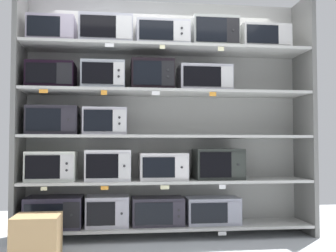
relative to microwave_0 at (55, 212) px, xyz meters
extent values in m
cube|color=#B2B2AD|center=(1.19, 0.28, 1.03)|extent=(3.27, 0.04, 2.65)
cube|color=slate|center=(-0.38, 0.00, 1.03)|extent=(0.05, 0.51, 2.65)
cube|color=slate|center=(2.75, 0.00, 1.03)|extent=(0.05, 0.51, 2.65)
cube|color=beige|center=(1.19, 0.00, -0.17)|extent=(3.07, 0.51, 0.03)
cube|color=#2B2736|center=(0.00, 0.00, 0.00)|extent=(0.57, 0.42, 0.32)
cube|color=black|center=(-0.08, -0.21, 0.00)|extent=(0.37, 0.01, 0.23)
cube|color=black|center=(0.19, -0.21, 0.00)|extent=(0.16, 0.01, 0.25)
cylinder|color=#262628|center=(0.19, -0.22, 0.00)|extent=(0.02, 0.01, 0.02)
cube|color=#B7B5C2|center=(0.54, 0.00, 0.00)|extent=(0.44, 0.35, 0.32)
cube|color=black|center=(0.48, -0.17, 0.00)|extent=(0.28, 0.01, 0.24)
cube|color=#B7B5C2|center=(0.69, -0.17, 0.00)|extent=(0.13, 0.01, 0.25)
cylinder|color=#262628|center=(0.69, -0.18, 0.00)|extent=(0.02, 0.01, 0.02)
cube|color=#322E39|center=(1.07, 0.00, -0.01)|extent=(0.55, 0.34, 0.29)
cube|color=black|center=(1.02, -0.17, -0.01)|extent=(0.39, 0.01, 0.23)
cube|color=#322E39|center=(1.28, -0.17, -0.01)|extent=(0.12, 0.01, 0.23)
cylinder|color=#262628|center=(1.28, -0.18, -0.04)|extent=(0.02, 0.01, 0.02)
cylinder|color=#262628|center=(1.28, -0.18, 0.02)|extent=(0.02, 0.01, 0.02)
cube|color=#9A9CAB|center=(1.67, 0.00, -0.02)|extent=(0.57, 0.34, 0.28)
cube|color=black|center=(1.60, -0.17, -0.02)|extent=(0.39, 0.01, 0.21)
cube|color=#9A9CAB|center=(1.87, -0.17, -0.02)|extent=(0.15, 0.01, 0.23)
cube|color=white|center=(1.72, -0.26, -0.21)|extent=(0.08, 0.00, 0.04)
cube|color=beige|center=(1.19, 0.00, 0.31)|extent=(3.07, 0.51, 0.03)
cube|color=silver|center=(-0.04, 0.00, 0.47)|extent=(0.50, 0.35, 0.31)
cube|color=black|center=(-0.10, -0.18, 0.47)|extent=(0.34, 0.01, 0.23)
cube|color=silver|center=(0.14, -0.17, 0.47)|extent=(0.13, 0.01, 0.25)
cylinder|color=#262628|center=(0.14, -0.18, 0.44)|extent=(0.02, 0.01, 0.02)
cylinder|color=#262628|center=(0.14, -0.18, 0.51)|extent=(0.02, 0.01, 0.02)
cube|color=silver|center=(0.55, 0.00, 0.48)|extent=(0.47, 0.41, 0.32)
cube|color=black|center=(0.49, -0.21, 0.48)|extent=(0.32, 0.01, 0.24)
cube|color=silver|center=(0.71, -0.20, 0.48)|extent=(0.12, 0.01, 0.26)
cylinder|color=#262628|center=(0.71, -0.21, 0.48)|extent=(0.02, 0.01, 0.02)
cube|color=silver|center=(1.13, 0.00, 0.46)|extent=(0.50, 0.40, 0.29)
cube|color=black|center=(1.07, -0.20, 0.46)|extent=(0.33, 0.01, 0.21)
cube|color=silver|center=(1.30, -0.20, 0.46)|extent=(0.14, 0.01, 0.23)
cylinder|color=#262628|center=(1.30, -0.21, 0.46)|extent=(0.02, 0.01, 0.02)
cube|color=#2C302C|center=(1.74, 0.00, 0.49)|extent=(0.52, 0.36, 0.33)
cube|color=black|center=(1.67, -0.18, 0.49)|extent=(0.34, 0.01, 0.27)
cube|color=#2C302C|center=(1.91, -0.18, 0.49)|extent=(0.15, 0.01, 0.26)
cylinder|color=#262628|center=(1.91, -0.19, 0.49)|extent=(0.02, 0.01, 0.02)
cube|color=beige|center=(-0.07, -0.26, 0.27)|extent=(0.06, 0.00, 0.04)
cube|color=orange|center=(0.52, -0.26, 0.27)|extent=(0.08, 0.00, 0.04)
cube|color=beige|center=(1.12, -0.26, 0.27)|extent=(0.09, 0.00, 0.04)
cube|color=white|center=(1.72, -0.26, 0.26)|extent=(0.07, 0.00, 0.04)
cube|color=beige|center=(1.19, 0.00, 0.78)|extent=(3.07, 0.51, 0.03)
cube|color=#2A272F|center=(-0.03, 0.00, 0.95)|extent=(0.52, 0.35, 0.30)
cube|color=black|center=(-0.09, -0.18, 0.95)|extent=(0.34, 0.01, 0.23)
cube|color=#2A272F|center=(0.15, -0.18, 0.95)|extent=(0.15, 0.01, 0.24)
cylinder|color=#262628|center=(0.15, -0.18, 0.95)|extent=(0.02, 0.01, 0.02)
cube|color=#BCB9C2|center=(0.51, 0.00, 0.94)|extent=(0.45, 0.40, 0.28)
cube|color=black|center=(0.45, -0.20, 0.94)|extent=(0.29, 0.01, 0.22)
cube|color=silver|center=(0.66, -0.20, 0.94)|extent=(0.13, 0.01, 0.23)
cylinder|color=#262628|center=(0.66, -0.21, 0.91)|extent=(0.02, 0.01, 0.02)
cylinder|color=#262628|center=(0.66, -0.21, 0.97)|extent=(0.02, 0.01, 0.02)
cube|color=beige|center=(1.19, 0.00, 1.26)|extent=(3.07, 0.51, 0.03)
cube|color=black|center=(-0.05, 0.00, 1.41)|extent=(0.48, 0.42, 0.27)
cube|color=black|center=(-0.12, -0.21, 1.41)|extent=(0.30, 0.01, 0.20)
cube|color=black|center=(0.11, -0.21, 1.41)|extent=(0.15, 0.01, 0.22)
cube|color=#9AA0AA|center=(0.49, 0.00, 1.42)|extent=(0.45, 0.41, 0.29)
cube|color=black|center=(0.44, -0.21, 1.42)|extent=(0.32, 0.01, 0.22)
cube|color=silver|center=(0.65, -0.21, 1.42)|extent=(0.11, 0.01, 0.23)
cylinder|color=#262628|center=(0.65, -0.21, 1.39)|extent=(0.02, 0.01, 0.02)
cylinder|color=#262628|center=(0.65, -0.21, 1.46)|extent=(0.02, 0.01, 0.02)
cube|color=black|center=(1.01, 0.00, 1.44)|extent=(0.45, 0.38, 0.33)
cube|color=black|center=(0.95, -0.19, 1.44)|extent=(0.29, 0.01, 0.25)
cube|color=black|center=(1.16, -0.19, 1.44)|extent=(0.13, 0.01, 0.26)
cylinder|color=#262628|center=(1.16, -0.20, 1.41)|extent=(0.02, 0.01, 0.02)
cylinder|color=#262628|center=(1.16, -0.20, 1.48)|extent=(0.02, 0.01, 0.02)
cube|color=#B6B5C0|center=(1.59, 0.00, 1.42)|extent=(0.57, 0.33, 0.28)
cube|color=black|center=(1.53, -0.17, 1.42)|extent=(0.40, 0.01, 0.21)
cube|color=silver|center=(1.80, -0.17, 1.42)|extent=(0.13, 0.01, 0.23)
cube|color=orange|center=(-0.08, -0.26, 1.22)|extent=(0.09, 0.00, 0.04)
cube|color=orange|center=(0.51, -0.26, 1.22)|extent=(0.06, 0.00, 0.05)
cube|color=white|center=(1.03, -0.26, 1.22)|extent=(0.08, 0.00, 0.04)
cube|color=orange|center=(1.62, -0.26, 1.22)|extent=(0.07, 0.00, 0.04)
cube|color=beige|center=(1.19, 0.00, 1.74)|extent=(3.07, 0.51, 0.03)
cube|color=#A59BAF|center=(-0.05, 0.00, 1.89)|extent=(0.48, 0.38, 0.27)
cube|color=black|center=(-0.10, -0.19, 1.89)|extent=(0.33, 0.01, 0.21)
cube|color=#A59BAF|center=(0.12, -0.19, 1.89)|extent=(0.13, 0.01, 0.22)
cube|color=#9E9EAC|center=(0.52, 0.00, 1.91)|extent=(0.56, 0.40, 0.30)
cube|color=black|center=(0.44, -0.20, 1.91)|extent=(0.36, 0.01, 0.23)
cube|color=silver|center=(0.70, -0.20, 1.91)|extent=(0.16, 0.01, 0.24)
cube|color=#B7B8C2|center=(1.12, 0.00, 1.89)|extent=(0.57, 0.40, 0.26)
cube|color=black|center=(1.04, -0.20, 1.89)|extent=(0.36, 0.01, 0.20)
cube|color=silver|center=(1.31, -0.20, 1.89)|extent=(0.17, 0.01, 0.21)
cylinder|color=#262628|center=(1.31, -0.21, 1.86)|extent=(0.02, 0.01, 0.02)
cylinder|color=#262628|center=(1.31, -0.21, 1.92)|extent=(0.02, 0.01, 0.02)
cube|color=#A0A6A1|center=(1.70, 0.00, 1.93)|extent=(0.50, 0.34, 0.34)
cube|color=black|center=(1.63, -0.17, 1.93)|extent=(0.33, 0.01, 0.27)
cube|color=black|center=(1.87, -0.17, 1.93)|extent=(0.14, 0.01, 0.27)
cylinder|color=#262628|center=(1.87, -0.18, 1.93)|extent=(0.02, 0.01, 0.02)
cube|color=#B9B8B7|center=(2.26, 0.00, 1.89)|extent=(0.54, 0.39, 0.26)
cube|color=black|center=(2.19, -0.20, 1.89)|extent=(0.35, 0.01, 0.20)
cube|color=#B9B8B7|center=(2.44, -0.20, 1.89)|extent=(0.15, 0.01, 0.21)
cube|color=white|center=(0.56, -0.26, 1.70)|extent=(0.09, 0.00, 0.04)
cube|color=beige|center=(1.10, -0.26, 1.70)|extent=(0.05, 0.00, 0.04)
cube|color=beige|center=(1.71, -0.26, 1.70)|extent=(0.06, 0.00, 0.04)
cube|color=tan|center=(-0.05, -0.67, -0.10)|extent=(0.39, 0.39, 0.37)
camera|label=1|loc=(0.64, -4.36, 0.69)|focal=43.52mm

